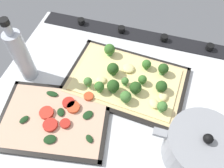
# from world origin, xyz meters

# --- Properties ---
(ground_plane) EXTENTS (0.85, 0.67, 0.03)m
(ground_plane) POSITION_xyz_m (0.00, 0.00, -0.01)
(ground_plane) COLOR silver
(stove_control_panel) EXTENTS (0.82, 0.07, 0.03)m
(stove_control_panel) POSITION_xyz_m (0.00, -0.30, 0.01)
(stove_control_panel) COLOR black
(stove_control_panel) RESTS_ON ground_plane
(baking_tray_front) EXTENTS (0.41, 0.29, 0.01)m
(baking_tray_front) POSITION_xyz_m (0.01, -0.07, 0.00)
(baking_tray_front) COLOR black
(baking_tray_front) RESTS_ON ground_plane
(broccoli_pizza) EXTENTS (0.38, 0.26, 0.06)m
(broccoli_pizza) POSITION_xyz_m (0.00, -0.06, 0.02)
(broccoli_pizza) COLOR #D3B77F
(broccoli_pizza) RESTS_ON baking_tray_front
(baking_tray_back) EXTENTS (0.36, 0.29, 0.01)m
(baking_tray_back) POSITION_xyz_m (0.18, 0.13, 0.00)
(baking_tray_back) COLOR black
(baking_tray_back) RESTS_ON ground_plane
(veggie_pizza_back) EXTENTS (0.33, 0.26, 0.02)m
(veggie_pizza_back) POSITION_xyz_m (0.18, 0.13, 0.01)
(veggie_pizza_back) COLOR tan
(veggie_pizza_back) RESTS_ON baking_tray_back
(cooking_pot) EXTENTS (0.25, 0.18, 0.13)m
(cooking_pot) POSITION_xyz_m (-0.23, 0.12, 0.05)
(cooking_pot) COLOR gray
(cooking_pot) RESTS_ON ground_plane
(oil_bottle) EXTENTS (0.05, 0.05, 0.24)m
(oil_bottle) POSITION_xyz_m (0.33, -0.01, 0.10)
(oil_bottle) COLOR #B7BCC6
(oil_bottle) RESTS_ON ground_plane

